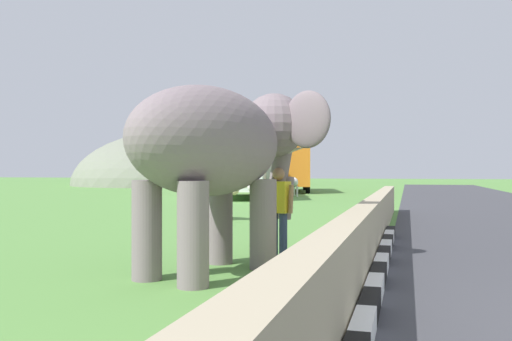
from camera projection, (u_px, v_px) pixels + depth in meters
name	position (u px, v px, depth m)	size (l,w,h in m)	color
striped_curb	(367.00, 317.00, 5.35)	(16.20, 0.20, 0.24)	white
barrier_parapet	(358.00, 246.00, 7.69)	(28.00, 0.36, 1.00)	tan
elephant	(223.00, 146.00, 8.52)	(4.07, 3.03, 3.01)	slate
person_handler	(279.00, 207.00, 9.84)	(0.35, 0.66, 1.66)	navy
bus_white	(243.00, 163.00, 31.85)	(9.22, 4.55, 3.50)	silver
bus_orange	(291.00, 165.00, 41.75)	(10.22, 4.61, 3.50)	orange
cow_near	(215.00, 193.00, 17.38)	(1.25, 1.87, 1.23)	tan
cow_mid	(261.00, 188.00, 22.88)	(1.02, 1.92, 1.23)	beige
cow_far	(293.00, 183.00, 33.61)	(1.89, 1.16, 1.23)	beige
hill_east	(192.00, 184.00, 65.48)	(32.58, 26.06, 13.45)	gray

